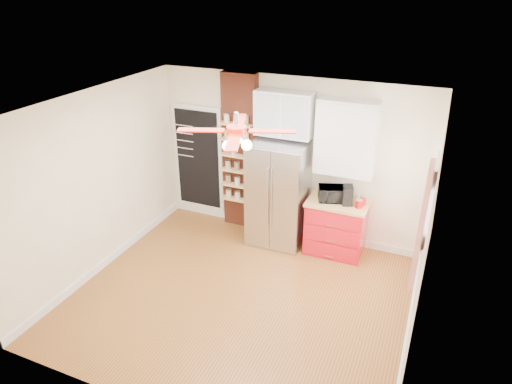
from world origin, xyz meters
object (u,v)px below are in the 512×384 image
at_px(coffee_maker, 348,195).
at_px(canister_left, 359,204).
at_px(fridge, 278,194).
at_px(pantry_jar_oats, 234,151).
at_px(ceiling_fan, 237,131).
at_px(red_cabinet, 336,226).
at_px(toaster_oven, 332,194).

height_order(coffee_maker, canister_left, coffee_maker).
bearing_deg(fridge, pantry_jar_oats, 170.79).
height_order(ceiling_fan, canister_left, ceiling_fan).
xyz_separation_m(ceiling_fan, pantry_jar_oats, (-0.90, 1.77, -0.98)).
height_order(fridge, canister_left, fridge).
bearing_deg(red_cabinet, canister_left, -14.05).
distance_m(toaster_oven, coffee_maker, 0.25).
height_order(canister_left, pantry_jar_oats, pantry_jar_oats).
height_order(fridge, coffee_maker, fridge).
xyz_separation_m(ceiling_fan, canister_left, (1.25, 1.60, -1.46)).
height_order(ceiling_fan, pantry_jar_oats, ceiling_fan).
distance_m(ceiling_fan, pantry_jar_oats, 2.21).
bearing_deg(toaster_oven, fridge, 162.53).
bearing_deg(red_cabinet, toaster_oven, -177.03).
height_order(fridge, ceiling_fan, ceiling_fan).
xyz_separation_m(fridge, canister_left, (1.30, -0.03, 0.09)).
distance_m(coffee_maker, pantry_jar_oats, 2.01).
bearing_deg(coffee_maker, ceiling_fan, -140.89).
relative_size(toaster_oven, canister_left, 3.35).
distance_m(red_cabinet, pantry_jar_oats, 2.08).
distance_m(fridge, red_cabinet, 1.06).
bearing_deg(coffee_maker, red_cabinet, 150.01).
relative_size(fridge, red_cabinet, 1.86).
height_order(red_cabinet, pantry_jar_oats, pantry_jar_oats).
xyz_separation_m(toaster_oven, pantry_jar_oats, (-1.72, 0.09, 0.43)).
height_order(red_cabinet, coffee_maker, coffee_maker).
xyz_separation_m(fridge, ceiling_fan, (0.05, -1.63, 1.55)).
relative_size(fridge, canister_left, 14.01).
relative_size(ceiling_fan, toaster_oven, 3.35).
height_order(fridge, red_cabinet, fridge).
height_order(red_cabinet, canister_left, canister_left).
bearing_deg(pantry_jar_oats, coffee_maker, -3.43).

